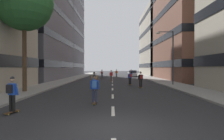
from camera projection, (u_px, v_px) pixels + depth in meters
ground_plane at (112, 79)px, 36.28m from camera, size 175.43×175.43×0.00m
sidewalk_left at (74, 78)px, 39.92m from camera, size 3.10×80.41×0.14m
sidewalk_right at (150, 78)px, 39.95m from camera, size 3.10×80.41×0.14m
lane_markings at (112, 79)px, 37.54m from camera, size 0.16×67.20×0.01m
building_left_far at (53, 18)px, 55.62m from camera, size 14.92×18.13×32.38m
building_right_far at (170, 42)px, 55.78m from camera, size 14.92×22.30×18.56m
parked_car_near at (132, 74)px, 47.47m from camera, size 1.82×4.40×1.52m
street_tree_near at (24, 2)px, 17.06m from camera, size 4.97×4.97×10.23m
streetlamp_right at (170, 52)px, 23.94m from camera, size 2.13×0.30×6.50m
skater_0 at (130, 77)px, 24.87m from camera, size 0.57×0.92×1.78m
skater_1 at (94, 80)px, 19.14m from camera, size 0.54×0.91×1.78m
skater_2 at (102, 73)px, 39.99m from camera, size 0.56×0.92×1.78m
skater_3 at (111, 75)px, 31.79m from camera, size 0.54×0.91×1.78m
skater_4 at (11, 92)px, 9.40m from camera, size 0.57×0.92×1.78m
skater_5 at (131, 73)px, 39.85m from camera, size 0.55×0.92×1.78m
skater_6 at (116, 73)px, 44.67m from camera, size 0.56×0.92×1.78m
skater_7 at (140, 78)px, 21.32m from camera, size 0.55×0.92×1.78m
skater_8 at (94, 87)px, 11.97m from camera, size 0.53×0.90×1.78m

